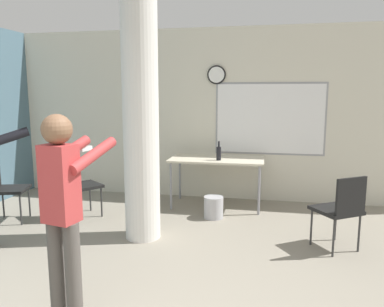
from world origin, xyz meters
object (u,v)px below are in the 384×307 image
Objects in this scene: chair_near_pillar at (78,182)px; chair_mid_room at (341,207)px; bottle_on_table at (219,153)px; folding_table at (217,162)px; chair_by_left_wall at (4,185)px; person_playing_front at (64,203)px.

chair_mid_room is at bearing -8.30° from chair_near_pillar.
chair_mid_room is (1.52, -1.27, -0.36)m from bottle_on_table.
folding_table is 2.12m from chair_mid_room.
chair_near_pillar is at bearing 171.70° from chair_mid_room.
chair_mid_room is at bearing -39.77° from bottle_on_table.
folding_table is 3.05m from chair_by_left_wall.
bottle_on_table is 0.18× the size of person_playing_front.
person_playing_front is at bearing -142.05° from chair_mid_room.
chair_by_left_wall is (-2.81, -1.12, -0.36)m from bottle_on_table.
bottle_on_table is 3.04m from chair_by_left_wall.
chair_near_pillar reaches higher than folding_table.
chair_by_left_wall is at bearing -159.12° from chair_near_pillar.
folding_table is at bearing 107.05° from bottle_on_table.
chair_mid_room is at bearing -1.99° from chair_by_left_wall.
chair_by_left_wall is at bearing 136.21° from person_playing_front.
folding_table is 1.65× the size of chair_mid_room.
bottle_on_table is at bearing 140.23° from chair_mid_room.
bottle_on_table is at bearing 75.74° from person_playing_front.
folding_table is 1.65× the size of chair_by_left_wall.
folding_table is at bearing 137.91° from chair_mid_room.
chair_mid_room is 0.54× the size of person_playing_front.
bottle_on_table is at bearing 21.70° from chair_by_left_wall.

